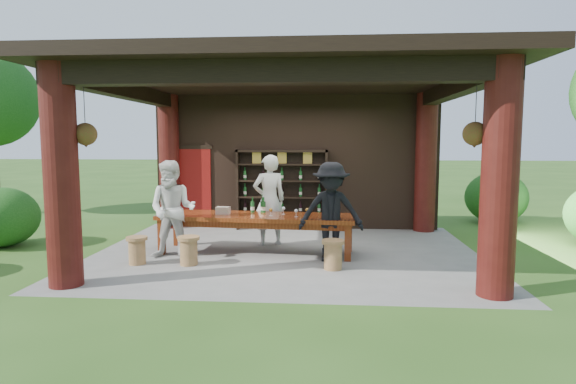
# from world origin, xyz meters

# --- Properties ---
(ground) EXTENTS (90.00, 90.00, 0.00)m
(ground) POSITION_xyz_m (0.00, 0.00, 0.00)
(ground) COLOR #2D5119
(ground) RESTS_ON ground
(pavilion) EXTENTS (7.50, 6.00, 3.60)m
(pavilion) POSITION_xyz_m (-0.01, 0.43, 2.13)
(pavilion) COLOR slate
(pavilion) RESTS_ON ground
(wine_shelf) EXTENTS (2.23, 0.34, 1.96)m
(wine_shelf) POSITION_xyz_m (-0.31, 2.45, 0.99)
(wine_shelf) COLOR black
(wine_shelf) RESTS_ON ground
(tasting_table) EXTENTS (3.87, 1.26, 0.75)m
(tasting_table) POSITION_xyz_m (-0.58, -0.05, 0.64)
(tasting_table) COLOR #5F230D
(tasting_table) RESTS_ON ground
(stool_near_left) EXTENTS (0.39, 0.39, 0.51)m
(stool_near_left) POSITION_xyz_m (-1.64, -1.07, 0.27)
(stool_near_left) COLOR olive
(stool_near_left) RESTS_ON ground
(stool_near_right) EXTENTS (0.38, 0.38, 0.51)m
(stool_near_right) POSITION_xyz_m (0.89, -1.17, 0.27)
(stool_near_right) COLOR olive
(stool_near_right) RESTS_ON ground
(stool_far_left) EXTENTS (0.37, 0.37, 0.49)m
(stool_far_left) POSITION_xyz_m (-2.57, -1.09, 0.26)
(stool_far_left) COLOR olive
(stool_far_left) RESTS_ON ground
(host) EXTENTS (0.81, 0.67, 1.89)m
(host) POSITION_xyz_m (-0.41, 0.66, 0.95)
(host) COLOR silver
(host) RESTS_ON ground
(guest_woman) EXTENTS (0.89, 0.69, 1.82)m
(guest_woman) POSITION_xyz_m (-2.06, -0.61, 0.91)
(guest_woman) COLOR silver
(guest_woman) RESTS_ON ground
(guest_man) EXTENTS (1.17, 0.67, 1.80)m
(guest_man) POSITION_xyz_m (0.86, -0.56, 0.90)
(guest_man) COLOR black
(guest_man) RESTS_ON ground
(table_bottles) EXTENTS (0.31, 0.12, 0.31)m
(table_bottles) POSITION_xyz_m (-0.56, 0.25, 0.90)
(table_bottles) COLOR #194C1E
(table_bottles) RESTS_ON tasting_table
(table_glasses) EXTENTS (0.76, 0.37, 0.15)m
(table_glasses) POSITION_xyz_m (0.07, -0.12, 0.82)
(table_glasses) COLOR silver
(table_glasses) RESTS_ON tasting_table
(napkin_basket) EXTENTS (0.27, 0.20, 0.14)m
(napkin_basket) POSITION_xyz_m (-1.25, -0.01, 0.82)
(napkin_basket) COLOR #BF6672
(napkin_basket) RESTS_ON tasting_table
(shrubs) EXTENTS (14.12, 7.80, 1.36)m
(shrubs) POSITION_xyz_m (1.94, 0.43, 0.54)
(shrubs) COLOR #194C14
(shrubs) RESTS_ON ground
(trees) EXTENTS (21.98, 9.66, 4.80)m
(trees) POSITION_xyz_m (3.11, 1.60, 3.37)
(trees) COLOR #3F2819
(trees) RESTS_ON ground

